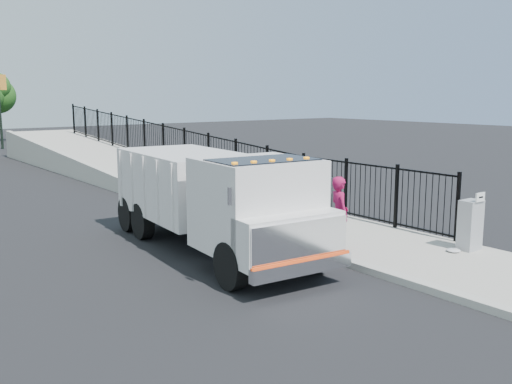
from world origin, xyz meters
TOP-DOWN VIEW (x-y plane):
  - ground at (0.00, 0.00)m, footprint 120.00×120.00m
  - sidewalk at (1.93, -2.00)m, footprint 3.55×12.00m
  - curb at (0.00, -2.00)m, footprint 0.30×12.00m
  - ramp at (2.12, 16.00)m, footprint 3.95×24.06m
  - iron_fence at (3.55, 12.00)m, footprint 0.10×28.00m
  - truck at (-1.83, 1.30)m, footprint 3.09×7.78m
  - worker at (0.40, -0.80)m, footprint 0.67×0.80m
  - utility_cabinet at (3.10, -2.67)m, footprint 0.55×0.40m
  - arrow_sign at (3.10, -2.89)m, footprint 0.35×0.04m
  - debris at (2.60, -2.57)m, footprint 0.34×0.34m

SIDE VIEW (x-z plane):
  - ground at x=0.00m, z-range 0.00..0.00m
  - ramp at x=2.12m, z-range -1.60..1.60m
  - sidewalk at x=1.93m, z-range 0.00..0.12m
  - curb at x=0.00m, z-range 0.00..0.16m
  - debris at x=2.60m, z-range 0.12..0.21m
  - utility_cabinet at x=3.10m, z-range 0.12..1.37m
  - iron_fence at x=3.55m, z-range 0.00..1.80m
  - worker at x=0.40m, z-range 0.12..1.99m
  - truck at x=-1.83m, z-range 0.16..2.77m
  - arrow_sign at x=3.10m, z-range 1.37..1.59m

